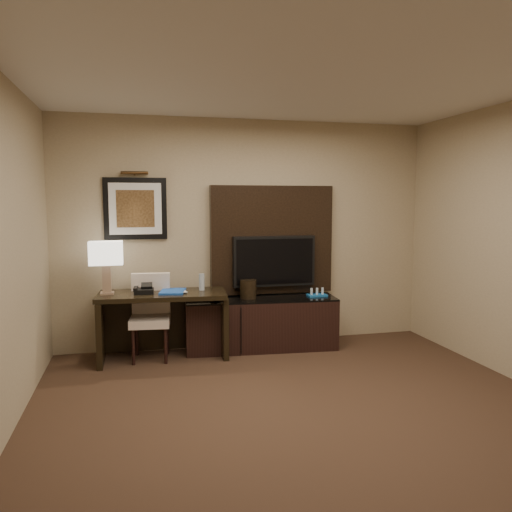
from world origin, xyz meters
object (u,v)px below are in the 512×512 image
object	(u,v)px
credenza	(261,323)
desk_chair	(150,320)
water_bottle	(202,282)
desk	(163,326)
desk_phone	(144,289)
ice_bucket	(248,289)
table_lamp	(106,268)
tv	(274,261)
minibar_tray	(317,293)

from	to	relation	value
credenza	desk_chair	bearing A→B (deg)	-170.76
desk_chair	water_bottle	world-z (taller)	water_bottle
desk	desk_chair	size ratio (longest dim) A/B	1.56
desk_phone	water_bottle	world-z (taller)	water_bottle
desk_chair	water_bottle	bearing A→B (deg)	11.31
ice_bucket	table_lamp	bearing A→B (deg)	-177.41
credenza	tv	distance (m)	0.76
desk_phone	ice_bucket	distance (m)	1.20
desk	ice_bucket	bearing A→B (deg)	11.76
desk_chair	table_lamp	distance (m)	0.73
desk	tv	distance (m)	1.51
minibar_tray	water_bottle	bearing A→B (deg)	-179.23
minibar_tray	tv	bearing A→B (deg)	160.41
water_bottle	ice_bucket	world-z (taller)	water_bottle
tv	desk_chair	size ratio (longest dim) A/B	1.13
desk_chair	desk_phone	xyz separation A→B (m)	(-0.06, -0.00, 0.35)
ice_bucket	tv	bearing A→B (deg)	18.02
credenza	desk_phone	distance (m)	1.43
ice_bucket	credenza	bearing A→B (deg)	-10.51
credenza	tv	bearing A→B (deg)	40.32
table_lamp	water_bottle	world-z (taller)	table_lamp
credenza	desk_phone	size ratio (longest dim) A/B	8.60
tv	desk_chair	world-z (taller)	tv
credenza	tv	world-z (taller)	tv
tv	minibar_tray	size ratio (longest dim) A/B	4.36
tv	table_lamp	xyz separation A→B (m)	(-1.92, -0.18, 0.00)
desk	minibar_tray	size ratio (longest dim) A/B	6.02
desk	table_lamp	size ratio (longest dim) A/B	2.46
tv	desk_phone	size ratio (longest dim) A/B	4.89
minibar_tray	ice_bucket	bearing A→B (deg)	175.81
table_lamp	water_bottle	distance (m)	1.04
tv	ice_bucket	bearing A→B (deg)	-161.98
desk_chair	water_bottle	xyz separation A→B (m)	(0.58, 0.05, 0.39)
credenza	desk_phone	bearing A→B (deg)	-170.92
water_bottle	tv	bearing A→B (deg)	12.05
credenza	tv	size ratio (longest dim) A/B	1.76
desk_phone	water_bottle	xyz separation A→B (m)	(0.63, 0.05, 0.04)
ice_bucket	minibar_tray	bearing A→B (deg)	-4.19
table_lamp	credenza	bearing A→B (deg)	1.44
desk_phone	minibar_tray	xyz separation A→B (m)	(2.02, 0.07, -0.14)
table_lamp	ice_bucket	distance (m)	1.61
desk	credenza	size ratio (longest dim) A/B	0.79
desk	tv	xyz separation A→B (m)	(1.34, 0.24, 0.65)
minibar_tray	desk	bearing A→B (deg)	-177.90
desk_chair	minibar_tray	size ratio (longest dim) A/B	3.85
credenza	desk_chair	distance (m)	1.29
desk	water_bottle	world-z (taller)	water_bottle
minibar_tray	table_lamp	bearing A→B (deg)	-179.76
credenza	minibar_tray	size ratio (longest dim) A/B	7.66
desk_chair	ice_bucket	xyz separation A→B (m)	(1.13, 0.13, 0.27)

